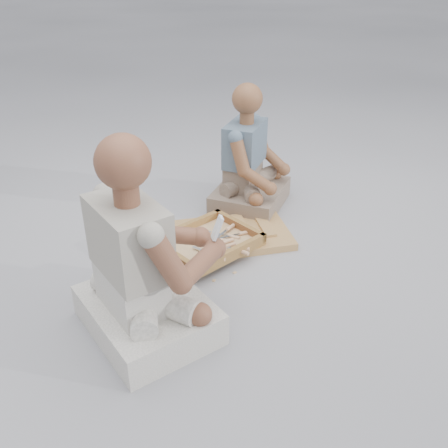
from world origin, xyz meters
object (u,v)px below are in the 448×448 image
carved_panel (233,235)px  craftsman (143,271)px  companion (249,168)px  tool_tray (208,243)px

carved_panel → craftsman: size_ratio=0.71×
carved_panel → craftsman: (-0.72, -0.53, 0.30)m
craftsman → carved_panel: bearing=118.3°
carved_panel → companion: 0.51m
craftsman → companion: size_ratio=1.15×
companion → tool_tray: bearing=-1.9°
carved_panel → companion: size_ratio=0.82×
carved_panel → tool_tray: size_ratio=1.09×
craftsman → companion: 1.34m
craftsman → companion: bearing=122.3°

